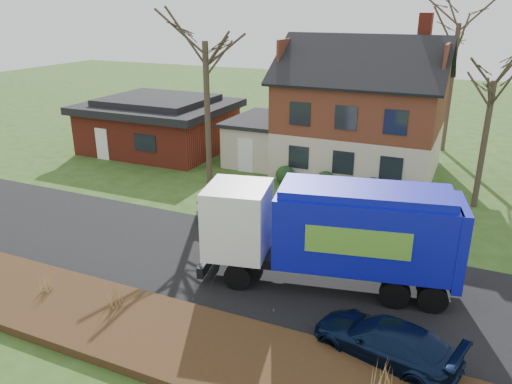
% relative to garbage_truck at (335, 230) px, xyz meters
% --- Properties ---
extents(ground, '(120.00, 120.00, 0.00)m').
position_rel_garbage_truck_xyz_m(ground, '(-4.40, 0.01, -2.23)').
color(ground, '#2C4717').
rests_on(ground, ground).
extents(road, '(80.00, 7.00, 0.02)m').
position_rel_garbage_truck_xyz_m(road, '(-4.40, 0.01, -2.22)').
color(road, black).
rests_on(road, ground).
extents(mulch_verge, '(80.00, 3.50, 0.30)m').
position_rel_garbage_truck_xyz_m(mulch_verge, '(-4.40, -5.29, -2.08)').
color(mulch_verge, '#321A10').
rests_on(mulch_verge, ground).
extents(main_house, '(12.95, 8.95, 9.26)m').
position_rel_garbage_truck_xyz_m(main_house, '(-2.91, 13.92, 1.80)').
color(main_house, beige).
rests_on(main_house, ground).
extents(ranch_house, '(9.80, 8.20, 3.70)m').
position_rel_garbage_truck_xyz_m(ranch_house, '(-16.40, 13.01, -0.42)').
color(ranch_house, maroon).
rests_on(ranch_house, ground).
extents(garbage_truck, '(9.32, 4.19, 3.87)m').
position_rel_garbage_truck_xyz_m(garbage_truck, '(0.00, 0.00, 0.00)').
color(garbage_truck, black).
rests_on(garbage_truck, ground).
extents(silver_sedan, '(5.06, 1.88, 1.65)m').
position_rel_garbage_truck_xyz_m(silver_sedan, '(-4.85, 3.63, -1.40)').
color(silver_sedan, '#B6B8BF').
rests_on(silver_sedan, ground).
extents(navy_wagon, '(4.61, 2.78, 1.25)m').
position_rel_garbage_truck_xyz_m(navy_wagon, '(2.53, -3.39, -1.60)').
color(navy_wagon, black).
rests_on(navy_wagon, ground).
extents(tree_front_west, '(3.69, 3.69, 10.97)m').
position_rel_garbage_truck_xyz_m(tree_front_west, '(-9.58, 7.98, 6.81)').
color(tree_front_west, '#443728').
rests_on(tree_front_west, ground).
extents(tree_front_east, '(3.26, 3.26, 9.06)m').
position_rel_garbage_truck_xyz_m(tree_front_east, '(4.48, 10.41, 5.13)').
color(tree_front_east, '#413527').
rests_on(tree_front_east, ground).
extents(tree_back, '(3.67, 3.67, 11.62)m').
position_rel_garbage_truck_xyz_m(tree_back, '(2.02, 20.96, 7.46)').
color(tree_back, '#433428').
rests_on(tree_back, ground).
extents(grass_clump_west, '(0.32, 0.26, 0.84)m').
position_rel_garbage_truck_xyz_m(grass_clump_west, '(-8.82, -4.92, -1.51)').
color(grass_clump_west, tan).
rests_on(grass_clump_west, mulch_verge).
extents(grass_clump_mid, '(0.35, 0.29, 0.99)m').
position_rel_garbage_truck_xyz_m(grass_clump_mid, '(-6.08, -4.72, -1.44)').
color(grass_clump_mid, '#9B8144').
rests_on(grass_clump_mid, mulch_verge).
extents(grass_clump_east, '(0.37, 0.31, 0.94)m').
position_rel_garbage_truck_xyz_m(grass_clump_east, '(2.76, -4.96, -1.46)').
color(grass_clump_east, tan).
rests_on(grass_clump_east, mulch_verge).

